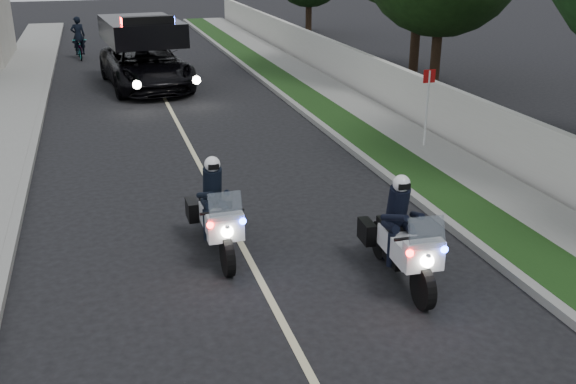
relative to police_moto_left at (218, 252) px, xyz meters
name	(u,v)px	position (x,y,z in m)	size (l,w,h in m)	color
ground	(299,355)	(0.48, -3.42, 0.00)	(120.00, 120.00, 0.00)	black
curb_right	(331,133)	(4.58, 6.58, 0.07)	(0.20, 60.00, 0.15)	gray
grass_verge	(353,131)	(5.28, 6.58, 0.08)	(1.20, 60.00, 0.16)	#193814
sidewalk_right	(394,127)	(6.58, 6.58, 0.08)	(1.40, 60.00, 0.16)	gray
property_wall	(425,103)	(7.58, 6.58, 0.75)	(0.22, 60.00, 1.50)	beige
curb_left	(31,158)	(-3.62, 6.58, 0.07)	(0.20, 60.00, 0.15)	gray
lane_marking	(190,147)	(0.48, 6.58, 0.00)	(0.12, 50.00, 0.01)	#BFB78C
police_moto_left	(218,252)	(0.00, 0.00, 0.00)	(0.74, 2.10, 1.79)	silver
police_moto_right	(399,280)	(2.71, -1.88, 0.00)	(0.75, 2.13, 1.81)	silver
police_suv	(147,87)	(0.07, 14.81, 0.00)	(2.84, 6.13, 2.98)	black
bicycle	(81,59)	(-2.41, 22.35, 0.00)	(0.65, 1.85, 0.97)	black
cyclist	(81,59)	(-2.41, 22.35, 0.00)	(0.64, 0.43, 1.78)	black
sign_post	(424,150)	(6.48, 4.47, 0.00)	(0.35, 0.35, 2.26)	#B4190C
tree_right_c	(433,93)	(10.16, 10.80, 0.00)	(5.69, 5.69, 9.49)	#173410
tree_right_d	(412,83)	(10.22, 12.59, 0.00)	(7.45, 7.45, 12.41)	#1B3812
tree_right_e	(308,35)	(10.67, 27.14, 0.00)	(4.49, 4.49, 7.48)	#143410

